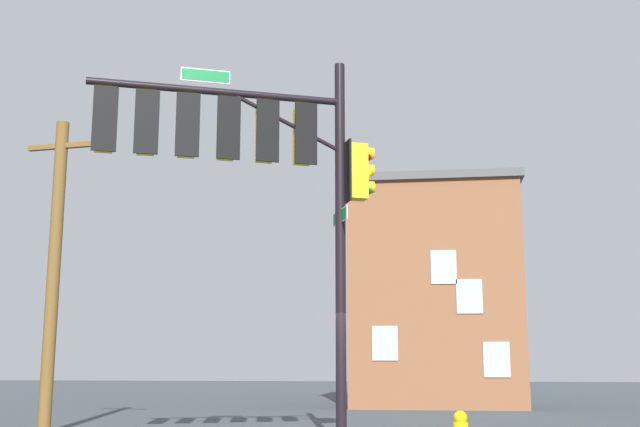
{
  "coord_description": "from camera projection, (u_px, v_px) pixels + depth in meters",
  "views": [
    {
      "loc": [
        -1.69,
        14.91,
        1.55
      ],
      "look_at": [
        0.46,
        -0.44,
        4.5
      ],
      "focal_mm": 44.53,
      "sensor_mm": 36.0,
      "label": 1
    }
  ],
  "objects": [
    {
      "name": "utility_pole",
      "position": [
        54.0,
        268.0,
        18.73
      ],
      "size": [
        1.8,
        0.33,
        7.37
      ],
      "color": "brown",
      "rests_on": "ground_plane"
    },
    {
      "name": "brick_building",
      "position": [
        435.0,
        293.0,
        30.38
      ],
      "size": [
        6.53,
        5.39,
        8.43
      ],
      "color": "brown",
      "rests_on": "ground_plane"
    },
    {
      "name": "signal_pole_assembly",
      "position": [
        249.0,
        156.0,
        15.04
      ],
      "size": [
        5.16,
        2.44,
        7.44
      ],
      "color": "black",
      "rests_on": "ground_plane"
    }
  ]
}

